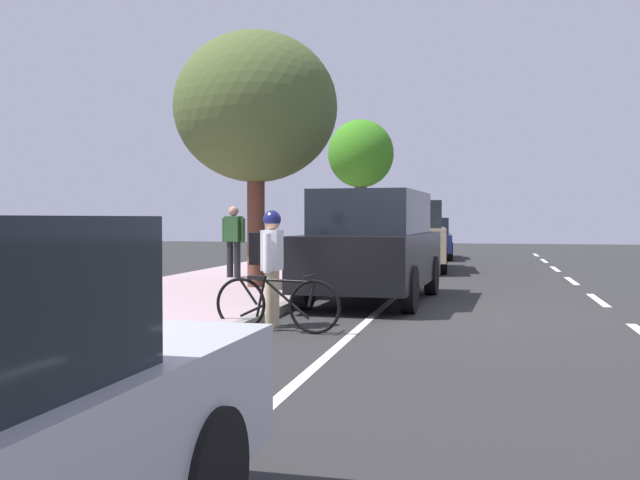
# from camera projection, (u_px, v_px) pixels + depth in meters

# --- Properties ---
(ground) EXTENTS (64.35, 64.35, 0.00)m
(ground) POSITION_uv_depth(u_px,v_px,m) (427.00, 311.00, 11.92)
(ground) COLOR #282828
(sidewalk) EXTENTS (4.07, 40.22, 0.15)m
(sidewalk) POSITION_uv_depth(u_px,v_px,m) (179.00, 300.00, 12.87)
(sidewalk) COLOR #AA8F94
(sidewalk) RESTS_ON ground
(curb_edge) EXTENTS (0.16, 40.22, 0.15)m
(curb_edge) POSITION_uv_depth(u_px,v_px,m) (295.00, 303.00, 12.41)
(curb_edge) COLOR gray
(curb_edge) RESTS_ON ground
(lane_stripe_centre) EXTENTS (0.14, 40.00, 0.01)m
(lane_stripe_centre) POSITION_uv_depth(u_px,v_px,m) (618.00, 315.00, 11.37)
(lane_stripe_centre) COLOR white
(lane_stripe_centre) RESTS_ON ground
(lane_stripe_bike_edge) EXTENTS (0.12, 40.22, 0.01)m
(lane_stripe_bike_edge) POSITION_uv_depth(u_px,v_px,m) (381.00, 309.00, 12.09)
(lane_stripe_bike_edge) COLOR white
(lane_stripe_bike_edge) RESTS_ON ground
(parked_sedan_dark_blue_nearest) EXTENTS (2.04, 4.50, 1.52)m
(parked_sedan_dark_blue_nearest) POSITION_uv_depth(u_px,v_px,m) (427.00, 238.00, 27.25)
(parked_sedan_dark_blue_nearest) COLOR navy
(parked_sedan_dark_blue_nearest) RESTS_ON ground
(parked_suv_tan_second) EXTENTS (2.20, 4.81, 1.99)m
(parked_suv_tan_second) POSITION_uv_depth(u_px,v_px,m) (412.00, 235.00, 21.11)
(parked_suv_tan_second) COLOR tan
(parked_suv_tan_second) RESTS_ON ground
(parked_suv_black_mid) EXTENTS (2.15, 4.79, 1.99)m
(parked_suv_black_mid) POSITION_uv_depth(u_px,v_px,m) (373.00, 245.00, 13.19)
(parked_suv_black_mid) COLOR black
(parked_suv_black_mid) RESTS_ON ground
(bicycle_at_curb) EXTENTS (1.75, 0.46, 0.77)m
(bicycle_at_curb) POSITION_uv_depth(u_px,v_px,m) (277.00, 304.00, 9.65)
(bicycle_at_curb) COLOR black
(bicycle_at_curb) RESTS_ON ground
(cyclist_with_backpack) EXTENTS (0.42, 0.62, 1.62)m
(cyclist_with_backpack) POSITION_uv_depth(u_px,v_px,m) (270.00, 257.00, 10.12)
(cyclist_with_backpack) COLOR #C6B284
(cyclist_with_backpack) RESTS_ON ground
(street_tree_near_cyclist) EXTENTS (2.40, 2.40, 4.95)m
(street_tree_near_cyclist) POSITION_uv_depth(u_px,v_px,m) (361.00, 156.00, 26.62)
(street_tree_near_cyclist) COLOR brown
(street_tree_near_cyclist) RESTS_ON sidewalk
(street_tree_mid_block) EXTENTS (3.23, 3.23, 5.04)m
(street_tree_mid_block) POSITION_uv_depth(u_px,v_px,m) (256.00, 108.00, 14.43)
(street_tree_mid_block) COLOR brown
(street_tree_mid_block) RESTS_ON sidewalk
(pedestrian_on_phone) EXTENTS (0.60, 0.32, 1.64)m
(pedestrian_on_phone) POSITION_uv_depth(u_px,v_px,m) (234.00, 237.00, 16.77)
(pedestrian_on_phone) COLOR black
(pedestrian_on_phone) RESTS_ON sidewalk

